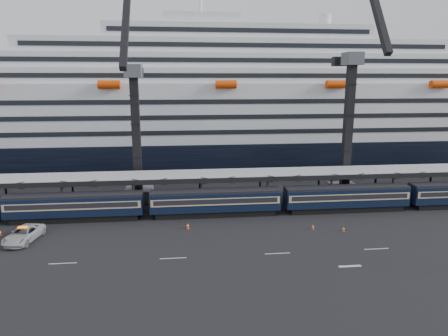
% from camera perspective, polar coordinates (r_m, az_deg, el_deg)
% --- Properties ---
extents(ground, '(260.00, 260.00, 0.00)m').
position_cam_1_polar(ground, '(51.59, 8.79, -10.05)').
color(ground, black).
rests_on(ground, ground).
extents(lane_markings, '(111.00, 4.27, 0.02)m').
position_cam_1_polar(lane_markings, '(49.81, 19.66, -11.49)').
color(lane_markings, beige).
rests_on(lane_markings, ground).
extents(train, '(133.05, 3.00, 4.05)m').
position_cam_1_polar(train, '(59.19, 2.02, -4.67)').
color(train, black).
rests_on(train, ground).
extents(canopy, '(130.00, 6.25, 5.53)m').
position_cam_1_polar(canopy, '(62.99, 5.72, -0.80)').
color(canopy, '#989BA0').
rests_on(canopy, ground).
extents(cruise_ship, '(214.09, 28.84, 34.00)m').
position_cam_1_polar(cruise_ship, '(93.00, 1.11, 7.95)').
color(cruise_ship, black).
rests_on(cruise_ship, ground).
extents(crane_dark_near, '(4.50, 17.75, 35.08)m').
position_cam_1_polar(crane_dark_near, '(65.45, -12.50, 5.41)').
color(crane_dark_near, '#4C4E54').
rests_on(crane_dark_near, ground).
extents(crane_dark_mid, '(4.50, 18.24, 39.64)m').
position_cam_1_polar(crane_dark_mid, '(69.65, 17.50, 6.72)').
color(crane_dark_mid, '#4C4E54').
rests_on(crane_dark_mid, ground).
extents(pickup_truck, '(3.93, 6.75, 1.77)m').
position_cam_1_polar(pickup_truck, '(56.02, -26.72, -8.47)').
color(pickup_truck, '#ADB0B5').
rests_on(pickup_truck, ground).
extents(traffic_cone_b, '(0.37, 0.37, 0.75)m').
position_cam_1_polar(traffic_cone_b, '(59.70, -29.35, -8.02)').
color(traffic_cone_b, '#E14007').
rests_on(traffic_cone_b, ground).
extents(traffic_cone_c, '(0.43, 0.43, 0.87)m').
position_cam_1_polar(traffic_cone_c, '(54.49, -5.20, -8.22)').
color(traffic_cone_c, '#E14007').
rests_on(traffic_cone_c, ground).
extents(traffic_cone_d, '(0.34, 0.34, 0.69)m').
position_cam_1_polar(traffic_cone_d, '(55.80, 16.70, -8.31)').
color(traffic_cone_d, '#E14007').
rests_on(traffic_cone_d, ground).
extents(traffic_cone_e, '(0.37, 0.37, 0.75)m').
position_cam_1_polar(traffic_cone_e, '(55.45, 12.60, -8.17)').
color(traffic_cone_e, '#E14007').
rests_on(traffic_cone_e, ground).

